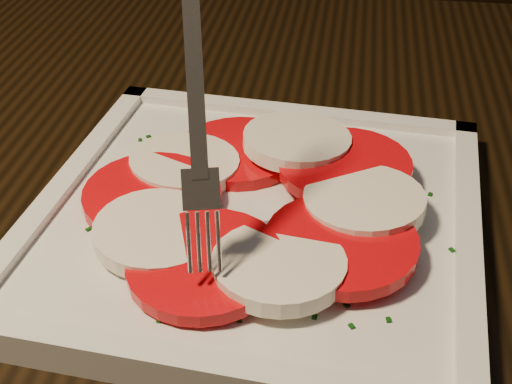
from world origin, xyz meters
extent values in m
cube|color=black|center=(-0.23, 0.08, 0.73)|extent=(1.29, 0.94, 0.04)
cube|color=black|center=(-0.06, 0.75, 0.45)|extent=(0.55, 0.55, 0.04)
cylinder|color=black|center=(-0.16, 0.52, 0.21)|extent=(0.04, 0.04, 0.41)
cylinder|color=black|center=(-0.29, 0.85, 0.21)|extent=(0.04, 0.04, 0.41)
cube|color=white|center=(-0.26, 0.03, 0.76)|extent=(0.29, 0.29, 0.01)
cylinder|color=red|center=(-0.29, 0.09, 0.77)|extent=(0.09, 0.09, 0.01)
cylinder|color=white|center=(-0.32, 0.06, 0.77)|extent=(0.07, 0.07, 0.02)
cylinder|color=red|center=(-0.32, 0.02, 0.77)|extent=(0.09, 0.09, 0.01)
cylinder|color=white|center=(-0.31, -0.01, 0.77)|extent=(0.07, 0.07, 0.01)
cylinder|color=red|center=(-0.27, -0.03, 0.77)|extent=(0.09, 0.09, 0.02)
cylinder|color=white|center=(-0.23, -0.03, 0.78)|extent=(0.07, 0.07, 0.01)
cylinder|color=red|center=(-0.20, 0.00, 0.78)|extent=(0.09, 0.09, 0.01)
cylinder|color=white|center=(-0.19, 0.04, 0.78)|extent=(0.07, 0.07, 0.01)
cylinder|color=red|center=(-0.21, 0.08, 0.78)|extent=(0.09, 0.09, 0.01)
cylinder|color=white|center=(-0.25, 0.10, 0.78)|extent=(0.07, 0.07, 0.02)
cube|color=#1C530E|center=(-0.20, 0.03, 0.78)|extent=(0.01, 0.03, 0.00)
cube|color=#1C530E|center=(-0.21, 0.09, 0.78)|extent=(0.04, 0.03, 0.00)
cube|color=#1C530E|center=(-0.27, 0.00, 0.78)|extent=(0.03, 0.03, 0.00)
cube|color=#1C530E|center=(-0.24, 0.09, 0.78)|extent=(0.02, 0.03, 0.00)
cube|color=#1C530E|center=(-0.31, -0.01, 0.78)|extent=(0.03, 0.02, 0.00)
cube|color=#1C530E|center=(-0.23, 0.08, 0.78)|extent=(0.03, 0.01, 0.00)
cube|color=#1C530E|center=(-0.30, -0.02, 0.78)|extent=(0.02, 0.03, 0.00)
cube|color=#1C530E|center=(-0.29, -0.01, 0.78)|extent=(0.01, 0.04, 0.00)
cube|color=#0A3A0B|center=(-0.34, 0.07, 0.77)|extent=(0.00, 0.00, 0.00)
cube|color=#0A3A0B|center=(-0.24, -0.06, 0.77)|extent=(0.00, 0.00, 0.00)
cube|color=#0A3A0B|center=(-0.17, 0.00, 0.77)|extent=(0.00, 0.00, 0.00)
cube|color=#0A3A0B|center=(-0.15, 0.08, 0.77)|extent=(0.00, 0.00, 0.00)
cube|color=#0A3A0B|center=(-0.33, -0.02, 0.77)|extent=(0.00, 0.00, 0.00)
cube|color=#0A3A0B|center=(-0.20, -0.05, 0.77)|extent=(0.00, 0.00, 0.00)
cube|color=#0A3A0B|center=(-0.23, 0.12, 0.77)|extent=(0.00, 0.00, 0.00)
cube|color=#0A3A0B|center=(-0.36, 0.10, 0.77)|extent=(0.00, 0.00, 0.00)
cube|color=#0A3A0B|center=(-0.17, 0.02, 0.77)|extent=(0.00, 0.00, 0.00)
cube|color=#0A3A0B|center=(-0.29, 0.13, 0.77)|extent=(0.00, 0.00, 0.00)
cube|color=#0A3A0B|center=(-0.28, -0.07, 0.77)|extent=(0.00, 0.00, 0.00)
cube|color=#0A3A0B|center=(-0.18, -0.05, 0.77)|extent=(0.00, 0.00, 0.00)
cube|color=#0A3A0B|center=(-0.14, 0.03, 0.77)|extent=(0.00, 0.00, 0.00)
cube|color=#0A3A0B|center=(-0.33, 0.11, 0.77)|extent=(0.00, 0.00, 0.00)
cube|color=#0A3A0B|center=(-0.17, -0.04, 0.77)|extent=(0.00, 0.00, 0.00)
cube|color=#0A3A0B|center=(-0.35, 0.02, 0.77)|extent=(0.00, 0.00, 0.00)
cube|color=#0A3A0B|center=(-0.35, -0.01, 0.77)|extent=(0.00, 0.00, 0.00)
cube|color=#0A3A0B|center=(-0.35, 0.00, 0.77)|extent=(0.00, 0.00, 0.00)
cube|color=#0A3A0B|center=(-0.28, 0.13, 0.77)|extent=(0.00, 0.00, 0.00)
cube|color=#0A3A0B|center=(-0.36, 0.10, 0.77)|extent=(0.00, 0.00, 0.00)
cube|color=#0A3A0B|center=(-0.19, -0.04, 0.77)|extent=(0.00, 0.00, 0.00)
cube|color=#0A3A0B|center=(-0.27, -0.05, 0.77)|extent=(0.00, 0.00, 0.00)
cube|color=#0A3A0B|center=(-0.31, -0.04, 0.77)|extent=(0.00, 0.00, 0.00)
cube|color=#0A3A0B|center=(-0.27, -0.05, 0.77)|extent=(0.00, 0.00, 0.00)
camera|label=1|loc=(-0.16, -0.31, 1.03)|focal=50.00mm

